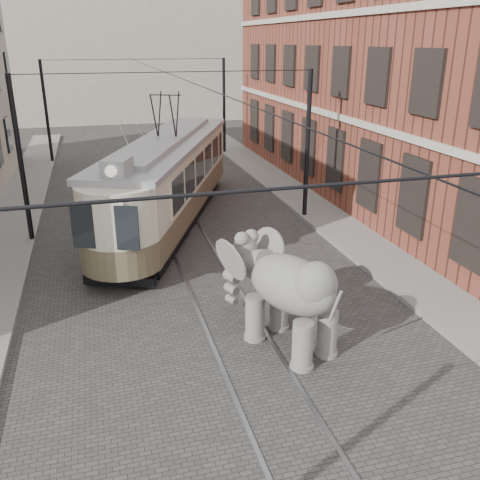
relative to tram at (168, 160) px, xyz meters
name	(u,v)px	position (x,y,z in m)	size (l,w,h in m)	color
ground	(216,294)	(0.29, -7.01, -2.56)	(120.00, 120.00, 0.00)	#3E3B39
tram_rails	(216,294)	(0.29, -7.01, -2.55)	(1.54, 80.00, 0.02)	slate
sidewalk_right	(397,270)	(6.29, -7.01, -2.48)	(2.00, 60.00, 0.15)	slate
brick_building	(403,64)	(11.29, 1.99, 3.44)	(8.00, 26.00, 12.00)	brown
distant_block	(118,40)	(0.29, 32.99, 4.44)	(28.00, 10.00, 14.00)	#A19785
catenary	(178,159)	(0.09, -2.01, 0.44)	(11.00, 30.20, 6.00)	black
tram	(168,160)	(0.00, 0.00, 0.00)	(2.66, 12.90, 5.12)	beige
elephant	(291,299)	(1.37, -10.24, -1.27)	(2.32, 4.21, 2.58)	#615E5A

